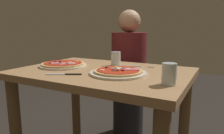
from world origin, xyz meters
TOP-DOWN VIEW (x-y plane):
  - dining_table at (0.00, 0.00)m, footprint 1.01×0.71m
  - pizza_foreground at (0.13, -0.06)m, footprint 0.31×0.31m
  - pizza_across_left at (-0.29, -0.02)m, footprint 0.31×0.31m
  - water_glass_near at (0.43, -0.15)m, footprint 0.07×0.07m
  - water_glass_far at (-0.00, 0.17)m, footprint 0.06×0.06m
  - fork at (0.16, 0.21)m, footprint 0.16×0.05m
  - knife at (-0.11, -0.21)m, footprint 0.18×0.10m
  - diner_person at (-0.13, 0.69)m, footprint 0.32×0.32m

SIDE VIEW (x-z plane):
  - diner_person at x=-0.13m, z-range -0.03..1.15m
  - dining_table at x=0.00m, z-range 0.24..1.01m
  - fork at x=0.16m, z-range 0.77..0.77m
  - knife at x=-0.11m, z-range 0.77..0.78m
  - pizza_foreground at x=0.13m, z-range 0.76..0.81m
  - pizza_across_left at x=-0.29m, z-range 0.77..0.80m
  - water_glass_far at x=0.00m, z-range 0.76..0.86m
  - water_glass_near at x=0.43m, z-range 0.76..0.86m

